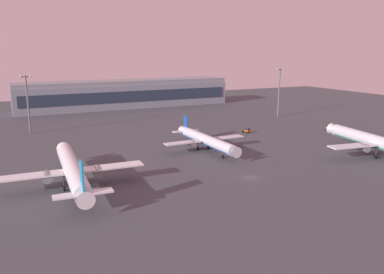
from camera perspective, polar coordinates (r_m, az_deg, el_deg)
name	(u,v)px	position (r m, az deg, el deg)	size (l,w,h in m)	color
ground_plane	(250,178)	(106.89, 8.52, -5.95)	(416.00, 416.00, 0.00)	#424449
terminal_building	(126,94)	(239.78, -9.74, 6.30)	(127.33, 22.40, 16.40)	gray
airplane_near_gate	(378,143)	(139.10, 25.77, -0.77)	(36.87, 47.20, 12.12)	silver
airplane_mid_apron	(73,170)	(102.01, -17.22, -4.67)	(35.80, 46.01, 11.81)	white
airplane_terminal_side	(206,140)	(133.09, 2.04, -0.43)	(29.88, 38.44, 9.87)	silver
maintenance_van	(329,128)	(176.36, 19.63, 1.23)	(3.32, 4.57, 2.25)	#D85919
pushback_tug	(247,130)	(163.59, 8.15, 0.96)	(2.72, 3.50, 2.05)	#D85919
apron_light_central	(279,89)	(205.74, 12.73, 6.89)	(4.80, 0.90, 24.99)	slate
apron_light_east	(28,100)	(172.85, -23.11, 5.00)	(4.80, 0.90, 24.08)	slate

